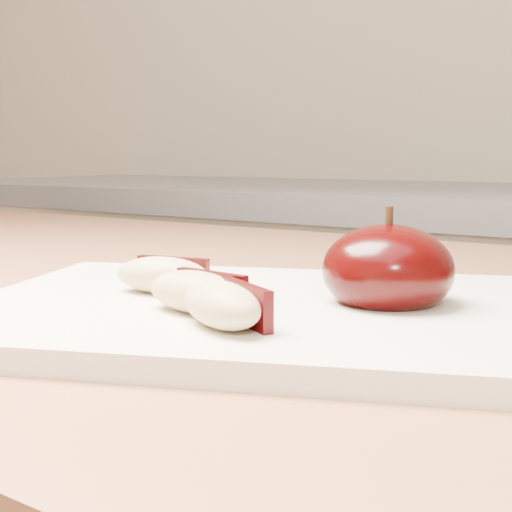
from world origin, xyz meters
The scene contains 5 objects.
cutting_board centered at (0.03, 0.39, 0.91)m, with size 0.32×0.23×0.01m, color silver.
apple_half centered at (0.09, 0.42, 0.93)m, with size 0.08×0.08×0.06m.
apple_wedge_a centered at (-0.03, 0.37, 0.92)m, with size 0.06×0.04×0.02m.
apple_wedge_b centered at (0.02, 0.34, 0.92)m, with size 0.06×0.03×0.02m.
apple_wedge_c centered at (0.05, 0.33, 0.92)m, with size 0.07×0.05×0.02m.
Camera 1 is at (0.25, 0.07, 0.99)m, focal length 50.00 mm.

